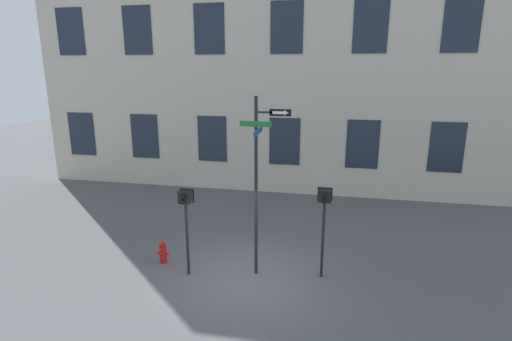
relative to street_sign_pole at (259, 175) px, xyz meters
name	(u,v)px	position (x,y,z in m)	size (l,w,h in m)	color
ground_plane	(244,280)	(-0.31, -0.45, -2.92)	(60.00, 60.00, 0.00)	#515154
building_facade	(288,28)	(-0.31, 7.92, 4.41)	(24.00, 0.64, 14.67)	beige
street_sign_pole	(259,175)	(0.00, 0.00, 0.00)	(1.34, 1.10, 5.01)	black
pedestrian_signal_left	(186,209)	(-1.94, -0.43, -0.95)	(0.41, 0.40, 2.51)	black
pedestrian_signal_right	(324,209)	(1.77, 0.19, -0.90)	(0.40, 0.40, 2.58)	black
fire_hydrant	(163,252)	(-2.94, 0.07, -2.59)	(0.37, 0.21, 0.70)	red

